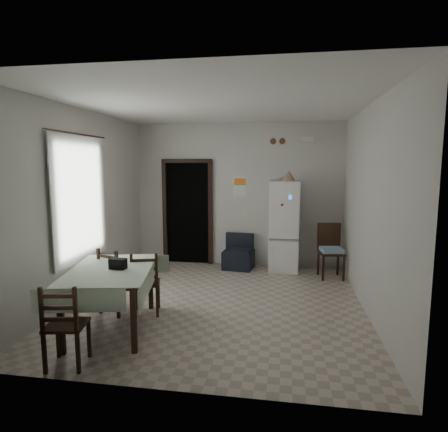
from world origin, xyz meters
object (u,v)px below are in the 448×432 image
object	(u,v)px
fridge	(284,226)
dining_chair_near_head	(66,324)
dining_table	(112,299)
dining_chair_far_right	(146,282)
dining_chair_far_left	(118,280)
corner_chair	(331,251)
navy_seat	(238,252)

from	to	relation	value
fridge	dining_chair_near_head	world-z (taller)	fridge
fridge	dining_table	xyz separation A→B (m)	(-2.12, -3.01, -0.49)
dining_chair_near_head	dining_chair_far_right	bearing A→B (deg)	-112.10
dining_table	dining_chair_far_left	xyz separation A→B (m)	(-0.17, 0.53, 0.07)
fridge	corner_chair	world-z (taller)	fridge
dining_table	fridge	bearing A→B (deg)	42.79
fridge	dining_table	world-z (taller)	fridge
fridge	dining_chair_far_left	bearing A→B (deg)	-131.50
dining_table	dining_chair_far_left	bearing A→B (deg)	95.63
corner_chair	dining_table	xyz separation A→B (m)	(-2.97, -2.65, -0.11)
corner_chair	dining_chair_near_head	size ratio (longest dim) A/B	1.11
dining_table	dining_chair_near_head	world-z (taller)	dining_chair_near_head
fridge	dining_chair_far_right	size ratio (longest dim) A/B	1.99
dining_chair_far_right	fridge	bearing A→B (deg)	-142.99
dining_table	dining_chair_far_left	size ratio (longest dim) A/B	1.61
fridge	dining_chair_near_head	size ratio (longest dim) A/B	1.97
fridge	dining_chair_near_head	xyz separation A→B (m)	(-2.18, -3.92, -0.43)
dining_chair_near_head	dining_table	bearing A→B (deg)	-104.29
dining_chair_far_right	dining_chair_far_left	bearing A→B (deg)	-13.10
dining_chair_far_left	dining_chair_far_right	world-z (taller)	dining_chair_far_left
fridge	dining_chair_far_right	distance (m)	3.14
navy_seat	dining_chair_far_left	distance (m)	2.86
fridge	corner_chair	bearing A→B (deg)	-21.75
dining_table	dining_chair_near_head	size ratio (longest dim) A/B	1.68
dining_chair_far_right	navy_seat	bearing A→B (deg)	-127.56
dining_chair_far_right	dining_chair_near_head	size ratio (longest dim) A/B	0.99
fridge	dining_table	size ratio (longest dim) A/B	1.18
fridge	dining_chair_far_right	world-z (taller)	fridge
navy_seat	dining_chair_near_head	world-z (taller)	dining_chair_near_head
navy_seat	fridge	bearing A→B (deg)	7.84
navy_seat	dining_table	size ratio (longest dim) A/B	0.46
navy_seat	dining_chair_near_head	bearing A→B (deg)	-100.35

